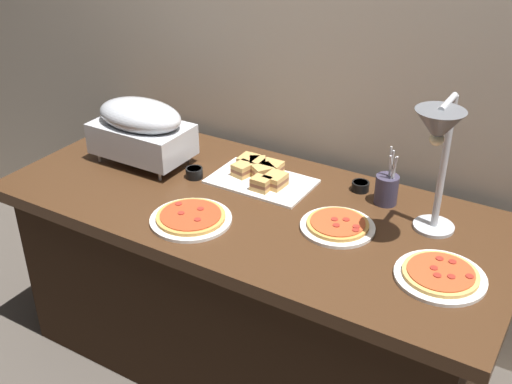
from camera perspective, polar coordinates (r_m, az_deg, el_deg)
ground_plane at (r=2.76m, az=-0.31°, el=-14.77°), size 8.00×8.00×0.00m
back_wall at (r=2.53m, az=5.64°, el=12.62°), size 4.40×0.04×2.40m
buffet_table at (r=2.51m, az=-0.33°, el=-8.41°), size 1.90×0.84×0.76m
chafing_dish at (r=2.58m, az=-10.41°, el=5.76°), size 0.40×0.24×0.27m
heat_lamp at (r=1.96m, az=16.30°, el=4.64°), size 0.15×0.29×0.49m
pizza_plate_front at (r=2.16m, az=7.45°, el=-3.01°), size 0.26×0.26×0.03m
pizza_plate_center at (r=2.20m, az=-5.95°, el=-2.36°), size 0.29×0.29×0.03m
pizza_plate_raised_stand at (r=1.99m, az=16.43°, el=-7.27°), size 0.28×0.28×0.03m
sandwich_platter at (r=2.44m, az=0.44°, el=1.58°), size 0.39×0.25×0.06m
sauce_cup_near at (r=2.48m, az=-5.64°, el=1.77°), size 0.07×0.07×0.04m
sauce_cup_far at (r=2.40m, az=9.48°, el=0.55°), size 0.07×0.07×0.04m
utensil_holder at (r=2.32m, az=11.81°, el=0.30°), size 0.08×0.08×0.23m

